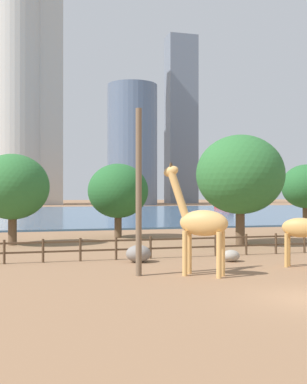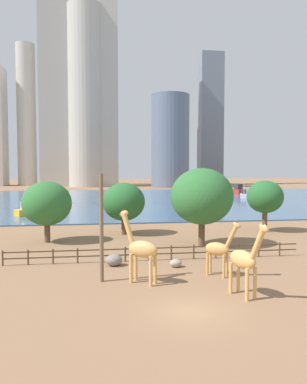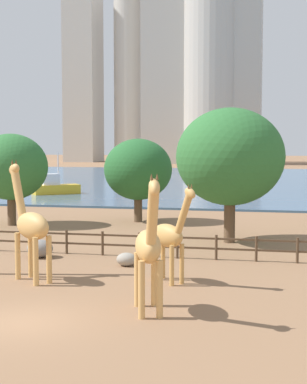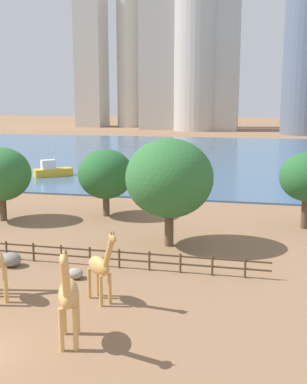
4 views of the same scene
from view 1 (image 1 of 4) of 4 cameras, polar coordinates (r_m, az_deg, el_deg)
ground_plane at (r=95.62m, az=-9.35°, el=-2.47°), size 400.00×400.00×0.00m
harbor_water at (r=92.64m, az=-9.15°, el=-2.48°), size 180.00×86.00×0.20m
giraffe_tall at (r=25.79m, az=17.41°, el=-4.03°), size 2.47×2.32×4.36m
giraffe_young at (r=22.28m, az=5.53°, el=-3.61°), size 2.90×2.44×5.29m
utility_pole at (r=22.12m, az=-1.77°, el=0.00°), size 0.28×0.28×7.72m
boulder_near_fence at (r=27.29m, az=9.16°, el=-7.47°), size 1.00×0.87×0.65m
boulder_by_pole at (r=26.71m, az=-1.79°, el=-7.31°), size 1.39×1.26×0.95m
enclosure_fence at (r=28.87m, az=4.42°, el=-6.21°), size 26.12×0.14×1.30m
tree_left_large at (r=36.17m, az=10.23°, el=2.03°), size 6.53×6.53×8.14m
tree_center_broad at (r=47.81m, az=17.63°, el=0.60°), size 4.62×4.62×6.56m
tree_right_tall at (r=41.38m, az=-4.22°, el=0.12°), size 5.19×5.19×6.37m
tree_left_small at (r=36.84m, az=-16.37°, el=0.58°), size 5.38×5.38×6.72m
boat_ferry at (r=102.51m, az=10.17°, el=-1.78°), size 3.42×5.39×4.57m
boat_sailboat at (r=118.86m, az=8.63°, el=-1.43°), size 3.48×7.31×3.09m
skyline_tower_needle at (r=194.23m, az=3.29°, el=8.53°), size 11.60×8.65×66.58m
skyline_tower_glass at (r=172.94m, az=-15.55°, el=11.99°), size 16.71×16.71×80.62m
skyline_block_left at (r=175.61m, az=-12.34°, el=14.94°), size 9.15×10.69×99.32m
skyline_block_right at (r=161.23m, az=-2.52°, el=5.58°), size 16.60×16.60×40.07m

